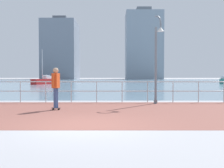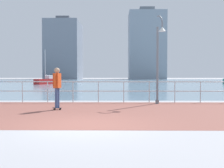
% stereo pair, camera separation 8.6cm
% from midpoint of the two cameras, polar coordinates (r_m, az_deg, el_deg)
% --- Properties ---
extents(ground, '(220.00, 220.00, 0.00)m').
position_cam_midpoint_polar(ground, '(47.83, -0.79, 0.08)').
color(ground, '#9E9EA3').
extents(brick_paving, '(28.00, 7.47, 0.01)m').
position_cam_midpoint_polar(brick_paving, '(10.99, -4.38, -5.90)').
color(brick_paving, brown).
rests_on(brick_paving, ground).
extents(harbor_water, '(180.00, 88.00, 0.00)m').
position_cam_midpoint_polar(harbor_water, '(59.61, -0.58, 0.43)').
color(harbor_water, '#6B899E').
rests_on(harbor_water, ground).
extents(waterfront_railing, '(25.25, 0.06, 1.17)m').
position_cam_midpoint_polar(waterfront_railing, '(14.63, -3.20, -0.82)').
color(waterfront_railing, '#B2BCC1').
rests_on(waterfront_railing, ground).
extents(lamppost, '(0.43, 0.80, 4.61)m').
position_cam_midpoint_polar(lamppost, '(14.04, 9.80, 6.17)').
color(lamppost, slate).
rests_on(lamppost, ground).
extents(skateboarder, '(0.41, 0.56, 1.81)m').
position_cam_midpoint_polar(skateboarder, '(11.67, -11.90, -0.09)').
color(skateboarder, black).
rests_on(skateboarder, ground).
extents(sailboat_ivory, '(3.10, 4.26, 5.82)m').
position_cam_midpoint_polar(sailboat_ivory, '(46.17, -14.35, 0.65)').
color(sailboat_ivory, '#B21E1E').
rests_on(sailboat_ivory, ground).
extents(tower_glass, '(14.54, 11.92, 28.86)m').
position_cam_midpoint_polar(tower_glass, '(110.10, 7.03, 8.16)').
color(tower_glass, '#8493A3').
rests_on(tower_glass, ground).
extents(tower_concrete, '(12.93, 17.81, 24.66)m').
position_cam_midpoint_polar(tower_concrete, '(109.45, -10.61, 7.08)').
color(tower_concrete, slate).
rests_on(tower_concrete, ground).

